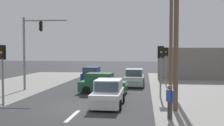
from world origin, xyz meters
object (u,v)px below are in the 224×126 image
at_px(pedestal_signal_left_kerb, 2,65).
at_px(sedan_kerbside_parked, 134,78).
at_px(traffic_signal_mast, 30,44).
at_px(hatchback_receding_far, 102,84).
at_px(pedestal_signal_far_median, 166,60).
at_px(hatchback_oncoming_near, 92,75).
at_px(utility_pole_foreground_right, 174,8).
at_px(hatchback_oncoming_mid, 108,94).
at_px(utility_pole_midground_right, 171,21).
at_px(pedestal_signal_right_kerb, 161,63).
at_px(pedestrian_at_kerb, 170,100).

bearing_deg(pedestal_signal_left_kerb, sedan_kerbside_parked, 55.17).
distance_m(traffic_signal_mast, hatchback_receding_far, 6.86).
xyz_separation_m(pedestal_signal_left_kerb, pedestal_signal_far_median, (10.10, 10.89, 0.00)).
distance_m(hatchback_oncoming_near, sedan_kerbside_parked, 5.56).
bearing_deg(utility_pole_foreground_right, hatchback_oncoming_near, 117.98).
distance_m(traffic_signal_mast, sedan_kerbside_parked, 9.73).
bearing_deg(hatchback_oncoming_near, hatchback_oncoming_mid, -74.25).
bearing_deg(utility_pole_midground_right, traffic_signal_mast, -178.59).
xyz_separation_m(utility_pole_midground_right, pedestal_signal_left_kerb, (-10.14, -6.62, -3.15)).
xyz_separation_m(hatchback_receding_far, sedan_kerbside_parked, (2.27, 4.64, 0.00)).
bearing_deg(traffic_signal_mast, hatchback_oncoming_mid, -36.48).
relative_size(traffic_signal_mast, pedestal_signal_right_kerb, 1.69).
bearing_deg(hatchback_receding_far, pedestal_signal_right_kerb, -20.44).
relative_size(pedestal_signal_far_median, hatchback_oncoming_mid, 0.98).
xyz_separation_m(traffic_signal_mast, hatchback_oncoming_near, (3.71, 7.03, -3.13)).
height_order(pedestal_signal_left_kerb, hatchback_oncoming_near, pedestal_signal_left_kerb).
bearing_deg(utility_pole_foreground_right, pedestal_signal_left_kerb, 179.97).
bearing_deg(utility_pole_foreground_right, utility_pole_midground_right, 85.66).
relative_size(pedestal_signal_far_median, hatchback_oncoming_near, 0.96).
distance_m(utility_pole_midground_right, pedestal_signal_far_median, 5.31).
distance_m(pedestal_signal_left_kerb, hatchback_oncoming_mid, 6.34).
relative_size(utility_pole_midground_right, sedan_kerbside_parked, 2.50).
distance_m(traffic_signal_mast, hatchback_oncoming_mid, 9.47).
height_order(utility_pole_midground_right, pedestal_signal_left_kerb, utility_pole_midground_right).
height_order(traffic_signal_mast, hatchback_receding_far, traffic_signal_mast).
height_order(utility_pole_foreground_right, pedestrian_at_kerb, utility_pole_foreground_right).
relative_size(hatchback_receding_far, pedestrian_at_kerb, 2.28).
relative_size(pedestal_signal_right_kerb, sedan_kerbside_parked, 0.84).
xyz_separation_m(traffic_signal_mast, hatchback_oncoming_mid, (7.19, -5.32, -3.13)).
bearing_deg(hatchback_receding_far, pedestal_signal_left_kerb, -130.88).
height_order(utility_pole_midground_right, pedestal_signal_right_kerb, utility_pole_midground_right).
bearing_deg(traffic_signal_mast, utility_pole_midground_right, 1.41).
xyz_separation_m(sedan_kerbside_parked, hatchback_oncoming_mid, (-1.14, -9.26, -0.00)).
relative_size(utility_pole_foreground_right, hatchback_oncoming_mid, 2.79).
bearing_deg(hatchback_oncoming_near, pedestal_signal_left_kerb, -100.71).
xyz_separation_m(pedestal_signal_right_kerb, hatchback_receding_far, (-4.33, 1.62, -1.71)).
xyz_separation_m(pedestal_signal_left_kerb, hatchback_receding_far, (4.89, 5.64, -1.71)).
xyz_separation_m(utility_pole_midground_right, pedestal_signal_far_median, (-0.04, 4.28, -3.15)).
height_order(hatchback_oncoming_near, sedan_kerbside_parked, sedan_kerbside_parked).
bearing_deg(pedestal_signal_far_median, hatchback_oncoming_mid, -112.50).
bearing_deg(hatchback_oncoming_near, utility_pole_midground_right, -41.60).
height_order(hatchback_oncoming_mid, pedestrian_at_kerb, pedestrian_at_kerb).
height_order(utility_pole_midground_right, pedestal_signal_far_median, utility_pole_midground_right).
bearing_deg(hatchback_oncoming_near, utility_pole_foreground_right, -62.02).
bearing_deg(traffic_signal_mast, pedestrian_at_kerb, -37.75).
xyz_separation_m(utility_pole_foreground_right, pedestrian_at_kerb, (-0.32, -1.78, -4.53)).
xyz_separation_m(traffic_signal_mast, hatchback_receding_far, (6.06, -0.69, -3.13)).
relative_size(utility_pole_foreground_right, pedestrian_at_kerb, 6.24).
bearing_deg(hatchback_receding_far, utility_pole_foreground_right, -49.93).
distance_m(traffic_signal_mast, pedestal_signal_right_kerb, 10.74).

